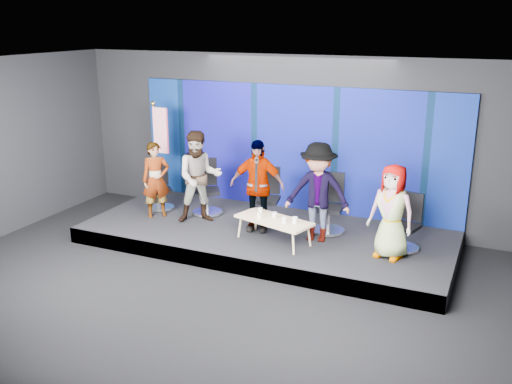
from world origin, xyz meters
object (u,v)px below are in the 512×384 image
chair_e (406,231)px  flag_stand (159,150)px  mug_a (260,210)px  panelist_c (257,186)px  mug_d (284,220)px  chair_b (207,196)px  mug_e (295,220)px  coffee_table (274,221)px  chair_a (161,194)px  panelist_d (318,192)px  mug_b (259,215)px  panelist_b (199,177)px  chair_c (267,204)px  mug_c (275,215)px  chair_d (329,213)px  panelist_e (392,212)px  panelist_a (156,180)px

chair_e → flag_stand: flag_stand is taller
mug_a → panelist_c: bearing=125.7°
panelist_c → mug_d: (0.77, -0.54, -0.39)m
chair_b → mug_e: chair_b is taller
coffee_table → mug_d: (0.24, -0.10, 0.09)m
chair_a → panelist_d: bearing=-49.0°
panelist_d → mug_b: (-0.95, -0.44, -0.43)m
panelist_b → mug_a: 1.48m
chair_c → coffee_table: (0.54, -0.95, 0.04)m
panelist_c → coffee_table: size_ratio=1.16×
chair_b → mug_a: size_ratio=11.42×
panelist_c → mug_c: size_ratio=18.22×
chair_c → mug_a: (0.19, -0.75, 0.13)m
chair_d → panelist_d: 0.74m
panelist_e → mug_e: panelist_e is taller
panelist_c → mug_d: panelist_c is taller
panelist_c → mug_b: 0.67m
chair_e → mug_a: (-2.59, -0.43, 0.15)m
chair_c → mug_c: chair_c is taller
chair_b → chair_c: 1.33m
chair_b → panelist_d: size_ratio=0.62×
panelist_b → mug_c: size_ratio=18.94×
mug_a → mug_e: size_ratio=0.91×
chair_a → mug_a: (2.56, -0.58, 0.17)m
chair_e → panelist_e: bearing=-96.4°
mug_a → flag_stand: 3.02m
chair_c → mug_c: 1.01m
chair_c → mug_e: size_ratio=9.97×
panelist_d → coffee_table: (-0.68, -0.41, -0.51)m
flag_stand → mug_b: bearing=-17.2°
mug_a → mug_c: size_ratio=1.02×
chair_a → flag_stand: size_ratio=0.43×
chair_b → chair_e: bearing=-37.0°
coffee_table → mug_e: (0.41, -0.03, 0.09)m
panelist_d → panelist_c: bearing=172.6°
panelist_c → mug_a: panelist_c is taller
chair_a → chair_c: chair_c is taller
mug_b → chair_d: bearing=42.5°
panelist_c → chair_e: size_ratio=1.76×
chair_c → chair_d: size_ratio=0.97×
chair_e → mug_d: (-2.00, -0.73, 0.16)m
flag_stand → chair_b: bearing=-5.1°
mug_b → panelist_d: bearing=24.9°
panelist_a → mug_c: 2.71m
panelist_c → chair_e: panelist_c is taller
panelist_d → chair_e: 1.67m
chair_b → mug_a: chair_b is taller
chair_b → chair_d: (2.63, -0.00, -0.00)m
mug_b → coffee_table: bearing=7.4°
chair_b → chair_c: chair_b is taller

